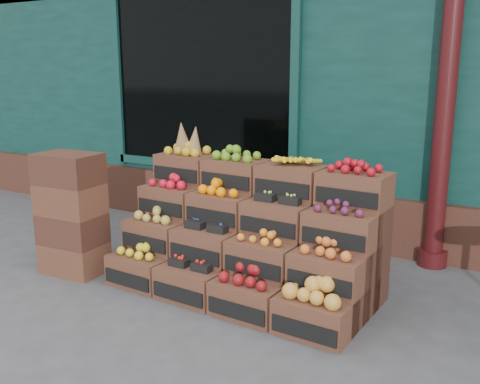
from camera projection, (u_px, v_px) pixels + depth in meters
The scene contains 5 objects.
ground at pixel (217, 320), 4.11m from camera, with size 60.00×60.00×0.00m, color #4A4A4D.
shop_facade at pixel (401, 33), 7.88m from camera, with size 12.00×6.24×4.80m.
crate_display at pixel (248, 240), 4.64m from camera, with size 2.28×1.19×1.40m.
spare_crates at pixel (71, 214), 4.97m from camera, with size 0.59×0.43×1.14m.
shopkeeper at pixel (253, 139), 6.64m from camera, with size 0.75×0.49×2.06m, color #1A5E2F.
Camera 1 is at (2.04, -3.19, 1.90)m, focal length 40.00 mm.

